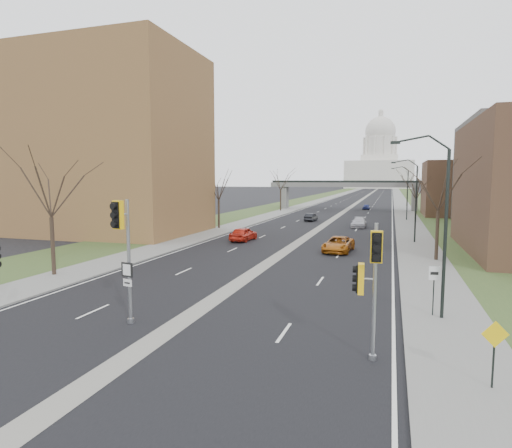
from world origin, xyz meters
The scene contains 29 objects.
ground centered at (0.00, 0.00, 0.00)m, with size 700.00×700.00×0.00m, color black.
road_surface centered at (0.00, 150.00, 0.01)m, with size 20.00×600.00×0.01m, color black.
median_strip centered at (0.00, 150.00, 0.00)m, with size 1.20×600.00×0.02m, color gray.
sidewalk_right centered at (12.00, 150.00, 0.06)m, with size 4.00×600.00×0.12m, color gray.
sidewalk_left centered at (-12.00, 150.00, 0.06)m, with size 4.00×600.00×0.12m, color gray.
grass_verge_right centered at (18.00, 150.00, 0.05)m, with size 8.00×600.00×0.10m, color #2F4922.
grass_verge_left centered at (-18.00, 150.00, 0.05)m, with size 8.00×600.00×0.10m, color #2F4922.
apartment_building centered at (-26.00, 30.00, 11.00)m, with size 25.00×16.00×22.00m, color olive.
commercial_block_far centered at (22.00, 70.00, 5.00)m, with size 14.00×14.00×10.00m, color brown.
pedestrian_bridge centered at (0.00, 80.00, 4.84)m, with size 34.00×3.00×6.45m.
capitol centered at (0.00, 320.00, 18.60)m, with size 48.00×42.00×55.75m.
streetlight_near centered at (10.99, 6.00, 6.95)m, with size 2.61×0.20×8.70m.
streetlight_mid centered at (10.99, 32.00, 6.95)m, with size 2.61×0.20×8.70m.
streetlight_far centered at (10.99, 58.00, 6.95)m, with size 2.61×0.20×8.70m.
tree_left_a centered at (-13.00, 8.00, 6.64)m, with size 7.20×7.20×9.40m.
tree_left_b centered at (-13.00, 38.00, 6.23)m, with size 6.75×6.75×8.81m.
tree_left_c centered at (-13.00, 72.00, 7.04)m, with size 7.65×7.65×9.99m.
tree_right_a centered at (13.00, 22.00, 6.64)m, with size 7.20×7.20×9.40m.
tree_right_b centered at (13.00, 55.00, 5.82)m, with size 6.30×6.30×8.22m.
tree_right_c centered at (13.00, 95.00, 7.04)m, with size 7.65×7.65×9.99m.
signal_pole_median centered at (-2.26, 0.80, 4.06)m, with size 0.72×0.97×5.82m.
signal_pole_right centered at (8.66, 0.08, 3.38)m, with size 0.97×0.89×5.16m.
speed_limit_sign centered at (11.42, 6.26, 1.78)m, with size 0.51×0.15×2.42m.
warning_sign centered at (12.57, -1.02, 1.54)m, with size 0.84×0.23×2.20m.
car_left_near centered at (-6.03, 28.19, 0.77)m, with size 1.82×4.53×1.54m, color red.
car_left_far centered at (-2.91, 52.31, 0.63)m, with size 1.33×3.82×1.26m, color black.
car_right_near centered at (4.75, 24.10, 0.71)m, with size 2.36×5.12×1.42m, color #A75811.
car_right_mid centered at (5.08, 45.45, 0.68)m, with size 1.91×4.70×1.37m, color #B9B8C0.
car_right_far centered at (4.03, 82.54, 0.61)m, with size 1.44×3.57×1.22m, color navy.
Camera 1 is at (9.32, -15.69, 6.74)m, focal length 30.00 mm.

